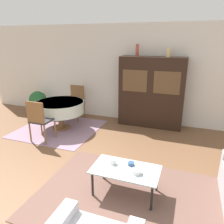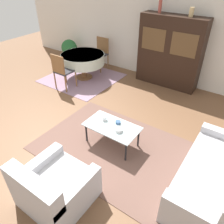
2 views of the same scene
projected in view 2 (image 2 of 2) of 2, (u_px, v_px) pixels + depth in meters
The scene contains 17 objects.
ground_plane at pixel (69, 139), 4.40m from camera, with size 14.00×14.00×0.00m, color brown.
wall_back at pixel (155, 31), 6.08m from camera, with size 10.00×0.06×2.70m.
area_rug at pixel (114, 148), 4.17m from camera, with size 2.86×2.01×0.01m.
dining_rug at pixel (82, 78), 6.67m from camera, with size 2.01×1.96×0.01m.
couch at pixel (215, 178), 3.22m from camera, with size 0.84×1.84×0.84m.
armchair at pixel (55, 188), 3.09m from camera, with size 0.92×0.90×0.81m.
coffee_table at pixel (112, 128), 4.06m from camera, with size 1.02×0.57×0.43m.
display_cabinet at pixel (170, 52), 5.84m from camera, with size 1.70×0.46×1.87m.
dining_table at pixel (83, 59), 6.36m from camera, with size 1.26×1.26×0.73m.
dining_chair_near at pixel (62, 70), 5.80m from camera, with size 0.44×0.44×0.98m.
dining_chair_far at pixel (101, 52), 6.94m from camera, with size 0.44×0.44×0.98m.
cup at pixel (104, 118), 4.16m from camera, with size 0.10×0.10×0.08m.
bowl at pixel (119, 130), 3.89m from camera, with size 0.14×0.14×0.07m.
bowl_small at pixel (118, 122), 4.08m from camera, with size 0.10×0.10×0.05m.
vase_tall at pixel (160, 6), 5.43m from camera, with size 0.08×0.08×0.30m.
vase_short at pixel (192, 12), 5.08m from camera, with size 0.11×0.11×0.21m.
potted_plant at pixel (69, 49), 7.61m from camera, with size 0.53×0.53×0.74m.
Camera 2 is at (2.60, -2.22, 2.94)m, focal length 35.00 mm.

